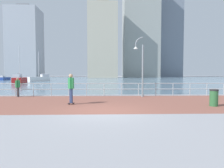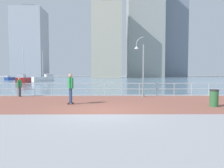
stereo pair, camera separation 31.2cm
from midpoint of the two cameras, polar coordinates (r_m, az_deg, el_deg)
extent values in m
plane|color=#9E9EA3|center=(49.11, -0.81, 0.97)|extent=(220.00, 220.00, 0.00)
cube|color=#935647|center=(12.10, -1.91, -5.44)|extent=(28.00, 7.06, 0.01)
cube|color=#6B899E|center=(60.52, -0.75, 1.37)|extent=(180.00, 88.00, 0.00)
cylinder|color=#B2BCC1|center=(17.82, -29.71, -1.49)|extent=(0.05, 0.05, 1.01)
cylinder|color=#B2BCC1|center=(17.18, -25.63, -1.54)|extent=(0.05, 0.05, 1.01)
cylinder|color=#B2BCC1|center=(16.63, -21.26, -1.59)|extent=(0.05, 0.05, 1.01)
cylinder|color=#B2BCC1|center=(16.19, -16.62, -1.63)|extent=(0.05, 0.05, 1.01)
cylinder|color=#B2BCC1|center=(15.85, -11.76, -1.66)|extent=(0.05, 0.05, 1.01)
cylinder|color=#B2BCC1|center=(15.64, -6.72, -1.69)|extent=(0.05, 0.05, 1.01)
cylinder|color=#B2BCC1|center=(15.55, -1.58, -1.69)|extent=(0.05, 0.05, 1.01)
cylinder|color=#B2BCC1|center=(15.59, 3.57, -1.69)|extent=(0.05, 0.05, 1.01)
cylinder|color=#B2BCC1|center=(15.75, 8.66, -1.67)|extent=(0.05, 0.05, 1.01)
cylinder|color=#B2BCC1|center=(16.03, 13.61, -1.64)|extent=(0.05, 0.05, 1.01)
cylinder|color=#B2BCC1|center=(16.42, 18.36, -1.59)|extent=(0.05, 0.05, 1.01)
cylinder|color=#B2BCC1|center=(16.93, 22.85, -1.54)|extent=(0.05, 0.05, 1.01)
cylinder|color=#B2BCC1|center=(17.53, 27.06, -1.49)|extent=(0.05, 0.05, 1.01)
cylinder|color=#B2BCC1|center=(15.52, -1.58, 0.16)|extent=(25.20, 0.06, 0.06)
cylinder|color=#B2BCC1|center=(15.55, -1.58, -1.51)|extent=(25.20, 0.06, 0.06)
cylinder|color=gray|center=(15.23, 9.75, -3.36)|extent=(0.19, 0.19, 0.20)
cylinder|color=gray|center=(15.14, 9.82, 3.84)|extent=(0.12, 0.12, 4.02)
cylinder|color=gray|center=(15.39, 9.61, 13.36)|extent=(0.20, 0.12, 0.11)
cylinder|color=gray|center=(15.39, 9.03, 13.20)|extent=(0.21, 0.13, 0.15)
cylinder|color=gray|center=(15.38, 8.53, 12.89)|extent=(0.20, 0.12, 0.18)
cylinder|color=gray|center=(15.37, 8.14, 12.45)|extent=(0.18, 0.12, 0.19)
cylinder|color=gray|center=(15.35, 7.90, 11.92)|extent=(0.14, 0.11, 0.19)
cylinder|color=gray|center=(15.33, 7.81, 11.35)|extent=(0.10, 0.10, 0.17)
cone|color=silver|center=(15.31, 7.81, 10.61)|extent=(0.36, 0.36, 0.22)
cylinder|color=black|center=(11.69, -10.79, -5.66)|extent=(0.07, 0.06, 0.06)
cylinder|color=black|center=(11.62, -10.65, -5.71)|extent=(0.07, 0.06, 0.06)
cylinder|color=black|center=(11.60, -11.97, -5.74)|extent=(0.07, 0.06, 0.06)
cylinder|color=black|center=(11.53, -11.84, -5.79)|extent=(0.07, 0.06, 0.06)
cube|color=black|center=(11.60, -11.31, -5.48)|extent=(0.40, 0.30, 0.02)
cylinder|color=navy|center=(11.62, -11.47, -3.34)|extent=(0.18, 0.18, 0.84)
cylinder|color=navy|center=(11.47, -11.19, -3.42)|extent=(0.18, 0.18, 0.84)
cube|color=#2D8C4C|center=(11.49, -11.37, 0.25)|extent=(0.38, 0.42, 0.62)
cylinder|color=#2D8C4C|center=(11.70, -11.77, 0.37)|extent=(0.12, 0.12, 0.59)
cylinder|color=#2D8C4C|center=(11.27, -10.96, 0.28)|extent=(0.12, 0.12, 0.59)
sphere|color=tan|center=(11.48, -11.40, 2.38)|extent=(0.23, 0.23, 0.23)
cylinder|color=#4C4C51|center=(16.80, -24.94, -2.10)|extent=(0.14, 0.14, 0.73)
cylinder|color=#4C4C51|center=(16.65, -25.15, -2.14)|extent=(0.14, 0.14, 0.73)
cube|color=#2D8C4C|center=(16.68, -25.09, 0.06)|extent=(0.26, 0.35, 0.54)
cylinder|color=#2D8C4C|center=(16.90, -24.80, 0.14)|extent=(0.09, 0.09, 0.52)
cylinder|color=#2D8C4C|center=(16.47, -25.40, 0.06)|extent=(0.09, 0.09, 0.52)
sphere|color=#A37A5B|center=(16.67, -25.12, 1.34)|extent=(0.20, 0.20, 0.20)
cylinder|color=#2D6638|center=(12.00, 28.49, -3.85)|extent=(0.44, 0.44, 0.85)
cylinder|color=#262628|center=(11.96, 28.55, -1.63)|extent=(0.46, 0.46, 0.08)
cube|color=white|center=(48.80, -19.48, 1.40)|extent=(4.61, 4.51, 1.06)
cube|color=silver|center=(49.42, -17.94, 2.40)|extent=(2.02, 2.00, 0.59)
cylinder|color=silver|center=(48.83, -19.55, 5.46)|extent=(0.12, 0.12, 5.86)
cylinder|color=silver|center=(49.24, -18.36, 2.87)|extent=(1.66, 1.60, 0.09)
cube|color=#284799|center=(61.48, -27.71, 1.41)|extent=(1.32, 3.78, 0.80)
cube|color=silver|center=(60.50, -28.25, 1.97)|extent=(0.87, 1.38, 0.44)
cylinder|color=silver|center=(61.48, -27.77, 3.85)|extent=(0.09, 0.09, 4.44)
cylinder|color=silver|center=(60.76, -28.12, 2.27)|extent=(0.15, 1.68, 0.07)
cube|color=#B21E1E|center=(39.73, -24.30, 0.98)|extent=(2.37, 5.18, 1.07)
cube|color=silver|center=(38.26, -24.87, 2.14)|extent=(1.37, 1.95, 0.59)
cylinder|color=silver|center=(39.77, -24.41, 6.03)|extent=(0.12, 0.12, 5.94)
cylinder|color=silver|center=(38.64, -24.73, 2.77)|extent=(0.47, 2.23, 0.10)
cube|color=#A3A8B2|center=(115.05, -22.88, 10.88)|extent=(15.93, 13.55, 35.85)
cube|color=slate|center=(119.18, -23.09, 19.93)|extent=(6.37, 5.42, 2.00)
cube|color=#B2AD99|center=(87.98, -1.43, 12.33)|extent=(12.71, 11.16, 31.92)
cube|color=gray|center=(92.24, -1.45, 22.78)|extent=(5.08, 4.46, 2.00)
cube|color=#939993|center=(100.87, 9.65, 15.42)|extent=(17.04, 13.45, 46.92)
cube|color=slate|center=(113.83, 16.95, 13.87)|extent=(14.38, 13.42, 46.78)
camera|label=1|loc=(0.16, -89.31, 0.04)|focal=31.07mm
camera|label=2|loc=(0.16, 90.69, -0.04)|focal=31.07mm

